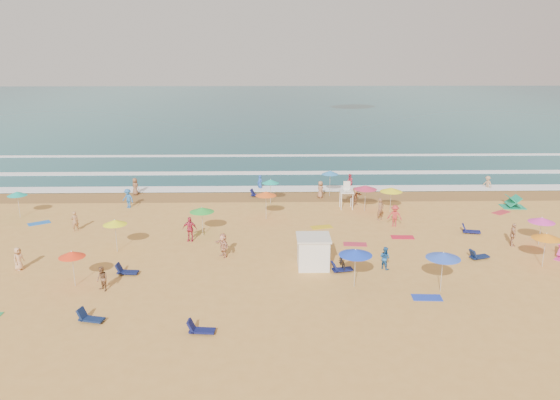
{
  "coord_description": "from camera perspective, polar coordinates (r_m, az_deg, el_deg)",
  "views": [
    {
      "loc": [
        -1.03,
        -38.18,
        14.19
      ],
      "look_at": [
        -0.16,
        6.0,
        1.5
      ],
      "focal_mm": 35.0,
      "sensor_mm": 36.0,
      "label": 1
    }
  ],
  "objects": [
    {
      "name": "popup_tents",
      "position": [
        47.76,
        25.41,
        -2.11
      ],
      "size": [
        3.63,
        14.46,
        1.2
      ],
      "color": "#E33294",
      "rests_on": "ground"
    },
    {
      "name": "ocean",
      "position": [
        123.01,
        -0.65,
        9.4
      ],
      "size": [
        220.0,
        140.0,
        0.18
      ],
      "primitive_type": "cube",
      "color": "#0C4756",
      "rests_on": "ground"
    },
    {
      "name": "surf_foam",
      "position": [
        61.16,
        -0.14,
        2.7
      ],
      "size": [
        200.0,
        18.7,
        0.05
      ],
      "color": "white",
      "rests_on": "ground"
    },
    {
      "name": "lifeguard_stand",
      "position": [
        48.91,
        6.95,
        0.32
      ],
      "size": [
        1.2,
        1.2,
        2.1
      ],
      "primitive_type": null,
      "color": "white",
      "rests_on": "ground"
    },
    {
      "name": "cabana",
      "position": [
        35.99,
        3.49,
        -5.51
      ],
      "size": [
        2.0,
        2.0,
        2.0
      ],
      "primitive_type": "cube",
      "color": "white",
      "rests_on": "ground"
    },
    {
      "name": "ground",
      "position": [
        40.75,
        0.39,
        -4.36
      ],
      "size": [
        220.0,
        220.0,
        0.0
      ],
      "primitive_type": "plane",
      "color": "gold",
      "rests_on": "ground"
    },
    {
      "name": "towels",
      "position": [
        38.77,
        1.37,
        -5.43
      ],
      "size": [
        47.96,
        19.42,
        0.03
      ],
      "color": "#C95219",
      "rests_on": "ground"
    },
    {
      "name": "loungers",
      "position": [
        38.25,
        6.72,
        -5.6
      ],
      "size": [
        40.44,
        26.49,
        0.34
      ],
      "color": "#0E1D46",
      "rests_on": "ground"
    },
    {
      "name": "beachgoers",
      "position": [
        45.27,
        0.74,
        -1.18
      ],
      "size": [
        39.34,
        25.14,
        2.13
      ],
      "color": "tan",
      "rests_on": "ground"
    },
    {
      "name": "beach_umbrellas",
      "position": [
        39.43,
        1.72,
        -1.79
      ],
      "size": [
        55.66,
        29.17,
        0.77
      ],
      "color": "#2D80CE",
      "rests_on": "ground"
    },
    {
      "name": "cabana_roof",
      "position": [
        35.61,
        3.52,
        -3.93
      ],
      "size": [
        2.2,
        2.2,
        0.12
      ],
      "primitive_type": "cube",
      "color": "silver",
      "rests_on": "cabana"
    },
    {
      "name": "bicycle",
      "position": [
        36.11,
        6.54,
        -6.43
      ],
      "size": [
        0.68,
        1.78,
        0.93
      ],
      "primitive_type": "imported",
      "rotation": [
        0.0,
        0.0,
        0.03
      ],
      "color": "black",
      "rests_on": "ground"
    },
    {
      "name": "wet_sand",
      "position": [
        52.64,
        0.03,
        0.39
      ],
      "size": [
        220.0,
        220.0,
        0.0
      ],
      "primitive_type": "plane",
      "color": "olive",
      "rests_on": "ground"
    }
  ]
}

